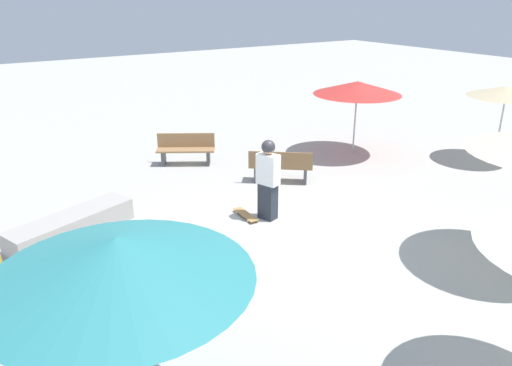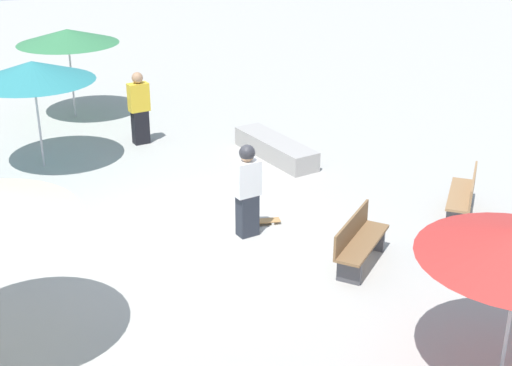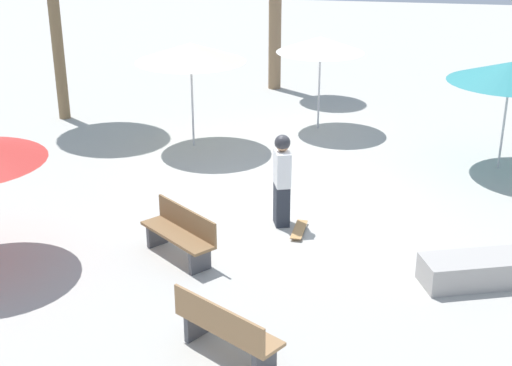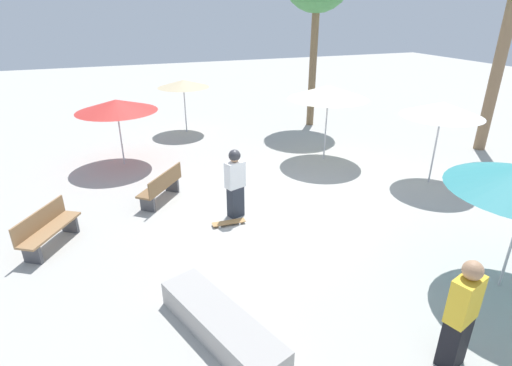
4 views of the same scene
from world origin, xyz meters
The scene contains 11 objects.
ground_plane centered at (0.00, 0.00, 0.00)m, with size 60.00×60.00×0.00m, color #B2AFA8.
skater_main centered at (0.08, 0.81, 0.94)m, with size 0.39×0.52×1.74m.
skateboard centered at (-0.29, 1.11, 0.06)m, with size 0.23×0.81×0.07m.
concrete_ledge centered at (-3.65, 2.25, 0.22)m, with size 2.63×1.51×0.44m.
bench_near centered at (0.17, 5.02, 0.43)m, with size 1.59×1.21×0.85m.
bench_far centered at (1.55, 2.40, 0.43)m, with size 1.52×1.35×0.85m.
shade_umbrella_red centered at (4.77, 3.19, 1.96)m, with size 2.52×2.52×2.15m.
shade_umbrella_white centered at (0.04, -5.21, 2.21)m, with size 2.25×2.25×2.41m.
shade_umbrella_cream centered at (2.88, -3.25, 2.29)m, with size 2.61×2.61×2.51m.
shade_umbrella_tan centered at (7.76, 0.51, 1.98)m, with size 2.05×2.05×2.13m.
bystander_watching centered at (-5.32, -0.74, 0.89)m, with size 0.41×0.55×1.78m.
Camera 4 is at (-8.36, 3.41, 4.80)m, focal length 28.00 mm.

